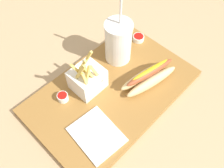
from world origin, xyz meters
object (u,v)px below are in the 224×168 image
(hot_dog_1, at_px, (149,77))
(soda_cup, at_px, (118,42))
(ketchup_cup_2, at_px, (138,38))
(napkin_stack, at_px, (97,135))
(fries_basket, at_px, (87,79))
(ketchup_cup_1, at_px, (63,97))

(hot_dog_1, bearing_deg, soda_cup, 87.00)
(ketchup_cup_2, bearing_deg, napkin_stack, -156.40)
(napkin_stack, bearing_deg, hot_dog_1, 3.16)
(fries_basket, bearing_deg, napkin_stack, -124.70)
(soda_cup, distance_m, ketchup_cup_2, 0.12)
(fries_basket, xyz_separation_m, napkin_stack, (-0.09, -0.13, -0.04))
(fries_basket, distance_m, napkin_stack, 0.16)
(hot_dog_1, height_order, ketchup_cup_1, hot_dog_1)
(ketchup_cup_1, relative_size, ketchup_cup_2, 0.82)
(fries_basket, distance_m, hot_dog_1, 0.18)
(soda_cup, relative_size, napkin_stack, 1.68)
(fries_basket, bearing_deg, ketchup_cup_2, 4.41)
(fries_basket, distance_m, ketchup_cup_1, 0.09)
(fries_basket, relative_size, ketchup_cup_2, 3.62)
(napkin_stack, bearing_deg, ketchup_cup_2, 23.60)
(soda_cup, height_order, fries_basket, soda_cup)
(ketchup_cup_1, distance_m, ketchup_cup_2, 0.33)
(soda_cup, relative_size, ketchup_cup_2, 5.75)
(fries_basket, xyz_separation_m, ketchup_cup_2, (0.25, 0.02, -0.03))
(hot_dog_1, bearing_deg, ketchup_cup_1, 148.10)
(hot_dog_1, relative_size, ketchup_cup_2, 4.91)
(ketchup_cup_2, bearing_deg, ketchup_cup_1, 179.99)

